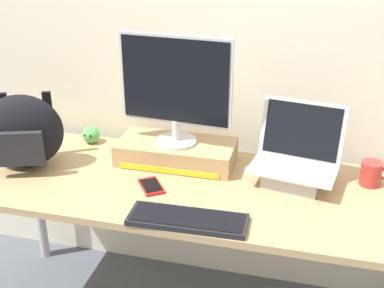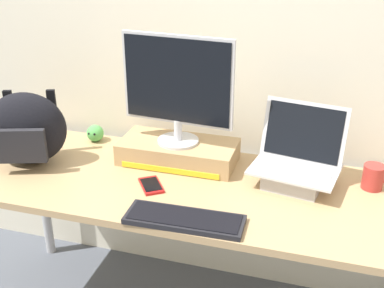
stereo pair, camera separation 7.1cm
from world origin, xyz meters
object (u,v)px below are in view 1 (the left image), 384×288
external_keyboard (188,219)px  toner_box_yellow (176,152)px  messenger_backpack (23,132)px  plush_toy (91,135)px  cell_phone (151,186)px  desktop_monitor (175,87)px  open_laptop (295,167)px  coffee_mug (372,173)px

external_keyboard → toner_box_yellow: bearing=108.8°
messenger_backpack → plush_toy: (0.17, 0.29, -0.12)m
external_keyboard → plush_toy: size_ratio=5.30×
external_keyboard → cell_phone: external_keyboard is taller
messenger_backpack → external_keyboard: bearing=-36.6°
toner_box_yellow → messenger_backpack: (-0.62, -0.20, 0.11)m
desktop_monitor → open_laptop: 0.59m
messenger_backpack → coffee_mug: messenger_backpack is taller
coffee_mug → plush_toy: coffee_mug is taller
open_laptop → cell_phone: size_ratio=2.38×
desktop_monitor → coffee_mug: bearing=4.6°
plush_toy → external_keyboard: bearing=-41.1°
toner_box_yellow → open_laptop: bearing=-6.0°
external_keyboard → messenger_backpack: (-0.79, 0.25, 0.15)m
open_laptop → toner_box_yellow: bearing=-176.3°
messenger_backpack → plush_toy: bearing=40.8°
toner_box_yellow → external_keyboard: size_ratio=1.18×
cell_phone → toner_box_yellow: bearing=46.7°
desktop_monitor → coffee_mug: desktop_monitor is taller
toner_box_yellow → coffee_mug: 0.82m
coffee_mug → open_laptop: bearing=-170.6°
toner_box_yellow → plush_toy: size_ratio=6.27×
coffee_mug → plush_toy: 1.28m
desktop_monitor → messenger_backpack: (-0.62, -0.20, -0.19)m
desktop_monitor → external_keyboard: desktop_monitor is taller
toner_box_yellow → cell_phone: bearing=-98.4°
messenger_backpack → coffee_mug: size_ratio=3.05×
open_laptop → messenger_backpack: size_ratio=0.98×
plush_toy → desktop_monitor: bearing=-11.9°
open_laptop → external_keyboard: open_laptop is taller
desktop_monitor → coffee_mug: 0.88m
toner_box_yellow → desktop_monitor: 0.30m
external_keyboard → plush_toy: (-0.62, 0.55, 0.03)m
messenger_backpack → coffee_mug: bearing=-11.3°
messenger_backpack → cell_phone: (0.59, -0.05, -0.16)m
toner_box_yellow → open_laptop: (0.52, -0.05, 0.02)m
coffee_mug → messenger_backpack: bearing=-172.4°
desktop_monitor → cell_phone: (-0.04, -0.25, -0.34)m
toner_box_yellow → external_keyboard: toner_box_yellow is taller
desktop_monitor → messenger_backpack: size_ratio=1.27×
desktop_monitor → cell_phone: desktop_monitor is taller
messenger_backpack → desktop_monitor: bearing=-1.5°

